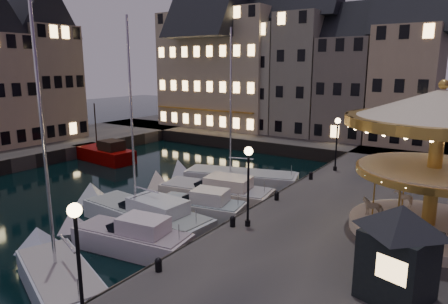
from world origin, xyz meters
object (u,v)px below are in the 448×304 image
Objects in this scene: streetlamp_b at (248,175)px; bollard_d at (311,175)px; ticket_kiosk at (400,236)px; motorboat_f at (234,178)px; streetlamp_c at (337,137)px; bollard_b at (233,221)px; red_fishing_boat at (104,154)px; bollard_c at (277,195)px; bollard_a at (158,264)px; motorboat_d at (195,208)px; motorboat_a at (57,276)px; motorboat_c at (142,214)px; streetlamp_a at (78,249)px; carousel at (438,134)px; motorboat_e at (211,192)px; motorboat_b at (126,238)px.

streetlamp_b reaches higher than bollard_d.
motorboat_f is at bearing 140.21° from ticket_kiosk.
ticket_kiosk is (7.67, -16.20, -0.37)m from streetlamp_c.
red_fishing_boat reaches higher than bollard_b.
streetlamp_b is at bearing -82.41° from bollard_c.
motorboat_d is at bearing 119.16° from bollard_a.
motorboat_c is (-2.02, 7.01, 0.14)m from motorboat_a.
bollard_b is 0.14× the size of ticket_kiosk.
streetlamp_a is at bearing -53.17° from motorboat_c.
streetlamp_a is 10.59m from ticket_kiosk.
streetlamp_b is at bearing -90.00° from streetlamp_c.
streetlamp_a is 16.43m from carousel.
red_fishing_boat reaches higher than streetlamp_a.
motorboat_f reaches higher than bollard_b.
streetlamp_a is 12.00m from motorboat_c.
motorboat_e is (-1.12, 12.86, 0.11)m from motorboat_a.
bollard_a is 5.33m from motorboat_b.
motorboat_a reaches higher than streetlamp_b.
bollard_c is 0.08× the size of motorboat_b.
motorboat_b is 0.87× the size of carousel.
ticket_kiosk is (7.67, -2.70, -0.37)m from streetlamp_b.
ticket_kiosk is at bearing -20.29° from motorboat_d.
ticket_kiosk is at bearing 3.81° from motorboat_b.
motorboat_d is at bearing 91.04° from motorboat_a.
motorboat_e is 1.19× the size of red_fishing_boat.
bollard_c is 0.06× the size of motorboat_e.
motorboat_b is at bearing -59.11° from motorboat_c.
bollard_a is 1.00× the size of bollard_d.
bollard_c is at bearing -6.05° from motorboat_e.
bollard_b and bollard_c have the same top height.
motorboat_e is 14.92m from carousel.
streetlamp_c is 19.66m from bollard_a.
streetlamp_b reaches higher than motorboat_e.
carousel is (8.41, 4.79, 4.63)m from bollard_b.
streetlamp_a is at bearing -40.68° from red_fishing_boat.
streetlamp_b is at bearing 57.89° from motorboat_a.
bollard_b is 0.08× the size of motorboat_b.
motorboat_c is at bearing -32.76° from red_fishing_boat.
motorboat_e is 4.38m from motorboat_f.
streetlamp_c is 22.12m from motorboat_a.
streetlamp_c is 18.17m from motorboat_b.
motorboat_a is 24.05m from red_fishing_boat.
carousel is 2.16× the size of ticket_kiosk.
bollard_a is at bearing -60.84° from motorboat_d.
motorboat_a is 1.60× the size of motorboat_b.
carousel is at bearing -1.45° from bollard_c.
streetlamp_a is at bearing -136.42° from ticket_kiosk.
bollard_b is 23.53m from red_fishing_boat.
bollard_a is at bearing -90.00° from bollard_d.
motorboat_c reaches higher than bollard_d.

